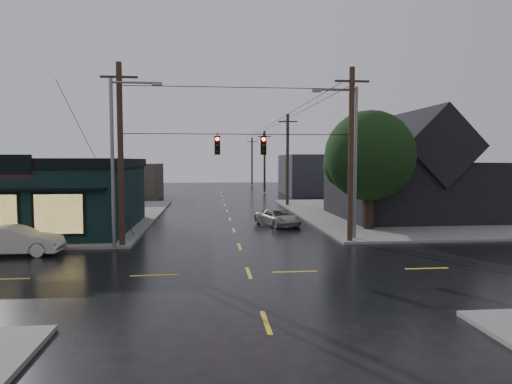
{
  "coord_description": "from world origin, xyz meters",
  "views": [
    {
      "loc": [
        -1.65,
        -19.22,
        4.84
      ],
      "look_at": [
        0.84,
        5.16,
        3.13
      ],
      "focal_mm": 32.0,
      "sensor_mm": 36.0,
      "label": 1
    }
  ],
  "objects": [
    {
      "name": "ground_plane",
      "position": [
        0.0,
        0.0,
        0.0
      ],
      "size": [
        160.0,
        160.0,
        0.0
      ],
      "primitive_type": "plane",
      "color": "black"
    },
    {
      "name": "sidewalk_ne",
      "position": [
        20.0,
        20.0,
        0.07
      ],
      "size": [
        28.0,
        28.0,
        0.15
      ],
      "primitive_type": "cube",
      "color": "slate",
      "rests_on": "ground"
    },
    {
      "name": "pizza_shop",
      "position": [
        -15.0,
        12.94,
        2.56
      ],
      "size": [
        16.3,
        12.34,
        4.9
      ],
      "color": "black",
      "rests_on": "ground"
    },
    {
      "name": "ne_building",
      "position": [
        15.0,
        17.0,
        4.47
      ],
      "size": [
        12.6,
        11.6,
        8.75
      ],
      "color": "black",
      "rests_on": "ground"
    },
    {
      "name": "corner_tree",
      "position": [
        9.21,
        10.91,
        5.13
      ],
      "size": [
        6.16,
        6.16,
        8.08
      ],
      "color": "black",
      "rests_on": "ground"
    },
    {
      "name": "utility_pole_nw",
      "position": [
        -6.5,
        6.5,
        0.0
      ],
      "size": [
        2.0,
        0.32,
        10.15
      ],
      "primitive_type": null,
      "color": "black",
      "rests_on": "ground"
    },
    {
      "name": "utility_pole_ne",
      "position": [
        6.5,
        6.5,
        0.0
      ],
      "size": [
        2.0,
        0.32,
        10.15
      ],
      "primitive_type": null,
      "color": "black",
      "rests_on": "ground"
    },
    {
      "name": "utility_pole_far_a",
      "position": [
        6.5,
        28.0,
        0.0
      ],
      "size": [
        2.0,
        0.32,
        9.65
      ],
      "primitive_type": null,
      "color": "black",
      "rests_on": "ground"
    },
    {
      "name": "utility_pole_far_b",
      "position": [
        6.5,
        48.0,
        0.0
      ],
      "size": [
        2.0,
        0.32,
        9.15
      ],
      "primitive_type": null,
      "color": "black",
      "rests_on": "ground"
    },
    {
      "name": "utility_pole_far_c",
      "position": [
        6.5,
        68.0,
        0.0
      ],
      "size": [
        2.0,
        0.32,
        9.15
      ],
      "primitive_type": null,
      "color": "black",
      "rests_on": "ground"
    },
    {
      "name": "span_signal_assembly",
      "position": [
        0.1,
        6.5,
        5.7
      ],
      "size": [
        13.0,
        0.48,
        1.23
      ],
      "color": "black",
      "rests_on": "ground"
    },
    {
      "name": "streetlight_nw",
      "position": [
        -6.8,
        5.8,
        0.0
      ],
      "size": [
        5.4,
        0.3,
        9.15
      ],
      "primitive_type": null,
      "color": "slate",
      "rests_on": "ground"
    },
    {
      "name": "streetlight_ne",
      "position": [
        7.0,
        7.2,
        0.0
      ],
      "size": [
        5.4,
        0.3,
        9.15
      ],
      "primitive_type": null,
      "color": "slate",
      "rests_on": "ground"
    },
    {
      "name": "bg_building_west",
      "position": [
        -14.0,
        40.0,
        2.2
      ],
      "size": [
        12.0,
        10.0,
        4.4
      ],
      "primitive_type": "cube",
      "color": "#392F29",
      "rests_on": "ground"
    },
    {
      "name": "bg_building_east",
      "position": [
        16.0,
        45.0,
        2.8
      ],
      "size": [
        14.0,
        12.0,
        5.6
      ],
      "primitive_type": "cube",
      "color": "#28282D",
      "rests_on": "ground"
    },
    {
      "name": "sedan_cream",
      "position": [
        -11.5,
        4.88,
        0.75
      ],
      "size": [
        4.58,
        1.61,
        1.51
      ],
      "primitive_type": "imported",
      "rotation": [
        0.0,
        0.0,
        1.57
      ],
      "color": "#B5AF9F",
      "rests_on": "ground"
    },
    {
      "name": "suv_silver",
      "position": [
        3.36,
        13.91,
        0.6
      ],
      "size": [
        3.5,
        4.77,
        1.2
      ],
      "primitive_type": "imported",
      "rotation": [
        0.0,
        0.0,
        0.39
      ],
      "color": "gray",
      "rests_on": "ground"
    }
  ]
}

